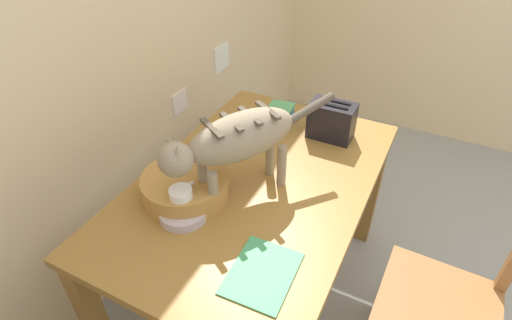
{
  "coord_description": "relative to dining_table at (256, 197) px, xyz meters",
  "views": [
    {
      "loc": [
        -1.16,
        0.51,
        1.76
      ],
      "look_at": [
        -0.05,
        1.08,
        0.83
      ],
      "focal_mm": 28.36,
      "sensor_mm": 36.0,
      "label": 1
    }
  ],
  "objects": [
    {
      "name": "cat",
      "position": [
        -0.11,
        0.03,
        0.33
      ],
      "size": [
        0.64,
        0.41,
        0.34
      ],
      "rotation": [
        0.0,
        0.0,
        1.04
      ],
      "color": "gray",
      "rests_on": "dining_table"
    },
    {
      "name": "toaster",
      "position": [
        0.44,
        -0.16,
        0.17
      ],
      "size": [
        0.12,
        0.2,
        0.18
      ],
      "color": "black",
      "rests_on": "dining_table"
    },
    {
      "name": "wall_rear",
      "position": [
        0.05,
        0.71,
        0.6
      ],
      "size": [
        4.41,
        0.11,
        2.5
      ],
      "color": "beige",
      "rests_on": "ground_plane"
    },
    {
      "name": "book_stack",
      "position": [
        0.47,
        0.12,
        0.12
      ],
      "size": [
        0.17,
        0.15,
        0.06
      ],
      "color": "#3A8ACE",
      "rests_on": "dining_table"
    },
    {
      "name": "wooden_chair_near",
      "position": [
        -0.04,
        -0.81,
        -0.19
      ],
      "size": [
        0.43,
        0.43,
        0.94
      ],
      "rotation": [
        0.0,
        0.0,
        -0.03
      ],
      "color": "#9A6435",
      "rests_on": "ground_plane"
    },
    {
      "name": "wicker_basket",
      "position": [
        -0.2,
        0.19,
        0.14
      ],
      "size": [
        0.32,
        0.32,
        0.09
      ],
      "color": "#B3813C",
      "rests_on": "dining_table"
    },
    {
      "name": "magazine",
      "position": [
        -0.4,
        -0.22,
        0.09
      ],
      "size": [
        0.26,
        0.2,
        0.01
      ],
      "primitive_type": "cube",
      "rotation": [
        0.0,
        0.0,
        0.05
      ],
      "color": "#429C5D",
      "rests_on": "dining_table"
    },
    {
      "name": "saucer_bowl",
      "position": [
        -0.3,
        0.14,
        0.1
      ],
      "size": [
        0.17,
        0.17,
        0.03
      ],
      "primitive_type": "cylinder",
      "color": "#BEB0B6",
      "rests_on": "dining_table"
    },
    {
      "name": "dining_table",
      "position": [
        0.0,
        0.0,
        0.0
      ],
      "size": [
        1.33,
        0.85,
        0.73
      ],
      "color": "olive",
      "rests_on": "ground_plane"
    },
    {
      "name": "coffee_mug",
      "position": [
        -0.29,
        0.14,
        0.17
      ],
      "size": [
        0.12,
        0.08,
        0.09
      ],
      "color": "white",
      "rests_on": "saucer_bowl"
    }
  ]
}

